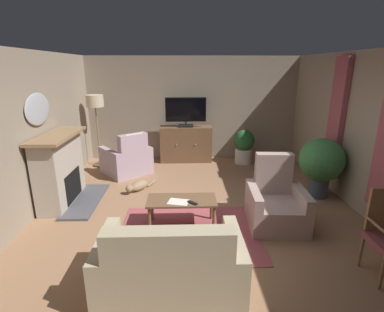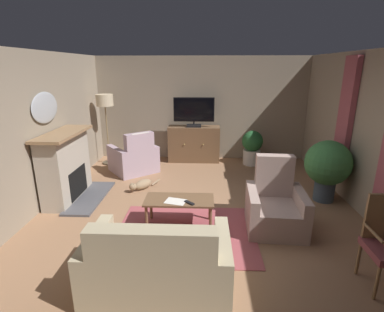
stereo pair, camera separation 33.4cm
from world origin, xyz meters
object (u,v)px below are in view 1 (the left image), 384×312
(television, at_px, (186,111))
(armchair_in_far_corner, at_px, (127,160))
(tv_cabinet, at_px, (186,145))
(potted_plant_tall_palm_by_window, at_px, (244,145))
(fireplace, at_px, (61,171))
(sofa_floral, at_px, (170,267))
(wall_mirror_oval, at_px, (38,109))
(tv_remote, at_px, (193,203))
(folded_newspaper, at_px, (178,202))
(floor_lamp, at_px, (95,108))
(potted_plant_small_fern_corner, at_px, (321,162))
(armchair_near_window, at_px, (276,204))
(coffee_table, at_px, (182,203))
(cat, at_px, (138,186))

(television, distance_m, armchair_in_far_corner, 1.88)
(tv_cabinet, xyz_separation_m, potted_plant_tall_palm_by_window, (1.46, -0.22, 0.03))
(fireplace, bearing_deg, tv_cabinet, 47.00)
(fireplace, distance_m, sofa_floral, 3.06)
(wall_mirror_oval, bearing_deg, potted_plant_tall_palm_by_window, 28.85)
(tv_remote, bearing_deg, television, -45.59)
(armchair_in_far_corner, bearing_deg, potted_plant_tall_palm_by_window, 13.55)
(folded_newspaper, relative_size, floor_lamp, 0.17)
(potted_plant_small_fern_corner, bearing_deg, floor_lamp, 156.84)
(wall_mirror_oval, distance_m, armchair_in_far_corner, 2.32)
(folded_newspaper, height_order, armchair_in_far_corner, armchair_in_far_corner)
(wall_mirror_oval, xyz_separation_m, folded_newspaper, (2.32, -1.00, -1.24))
(tv_cabinet, bearing_deg, television, -90.00)
(wall_mirror_oval, bearing_deg, armchair_near_window, -13.01)
(tv_cabinet, bearing_deg, fireplace, -133.00)
(tv_cabinet, xyz_separation_m, coffee_table, (-0.10, -3.30, -0.04))
(wall_mirror_oval, height_order, sofa_floral, wall_mirror_oval)
(armchair_in_far_corner, bearing_deg, television, 32.04)
(wall_mirror_oval, height_order, potted_plant_tall_palm_by_window, wall_mirror_oval)
(armchair_near_window, height_order, floor_lamp, floor_lamp)
(television, height_order, potted_plant_tall_palm_by_window, television)
(fireplace, distance_m, armchair_in_far_corner, 1.75)
(potted_plant_tall_palm_by_window, bearing_deg, armchair_in_far_corner, -166.45)
(fireplace, xyz_separation_m, television, (2.23, 2.34, 0.70))
(wall_mirror_oval, xyz_separation_m, armchair_in_far_corner, (1.12, 1.49, -1.37))
(television, relative_size, coffee_table, 0.97)
(fireplace, relative_size, tv_cabinet, 1.11)
(armchair_near_window, bearing_deg, cat, 150.04)
(potted_plant_tall_palm_by_window, bearing_deg, tv_remote, -113.53)
(potted_plant_small_fern_corner, distance_m, floor_lamp, 5.07)
(wall_mirror_oval, bearing_deg, television, 43.35)
(potted_plant_tall_palm_by_window, relative_size, potted_plant_small_fern_corner, 0.76)
(coffee_table, bearing_deg, tv_remote, -41.60)
(cat, height_order, floor_lamp, floor_lamp)
(tv_cabinet, height_order, folded_newspaper, tv_cabinet)
(potted_plant_tall_palm_by_window, bearing_deg, folded_newspaper, -116.93)
(television, distance_m, armchair_near_window, 3.62)
(potted_plant_tall_palm_by_window, bearing_deg, wall_mirror_oval, -151.15)
(tv_cabinet, distance_m, tv_remote, 3.45)
(folded_newspaper, bearing_deg, tv_cabinet, 102.10)
(sofa_floral, height_order, cat, sofa_floral)
(tv_cabinet, height_order, potted_plant_small_fern_corner, potted_plant_small_fern_corner)
(armchair_near_window, height_order, cat, armchair_near_window)
(armchair_near_window, height_order, potted_plant_small_fern_corner, potted_plant_small_fern_corner)
(armchair_near_window, bearing_deg, potted_plant_small_fern_corner, 41.44)
(wall_mirror_oval, relative_size, floor_lamp, 0.49)
(fireplace, xyz_separation_m, wall_mirror_oval, (-0.25, -0.00, 1.09))
(fireplace, height_order, television, television)
(wall_mirror_oval, xyz_separation_m, potted_plant_small_fern_corner, (4.95, 0.11, -1.01))
(wall_mirror_oval, height_order, coffee_table, wall_mirror_oval)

